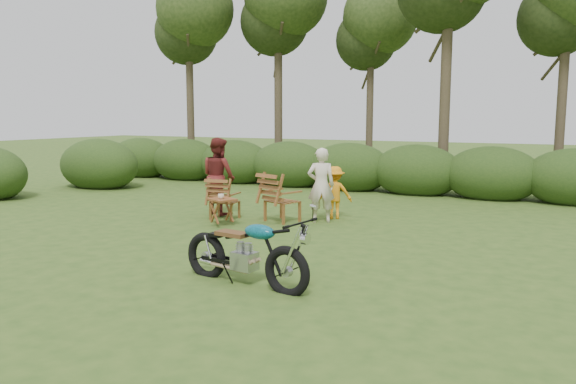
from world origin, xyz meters
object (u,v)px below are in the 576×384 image
at_px(motorcycle, 245,284).
at_px(cup, 221,196).
at_px(child, 334,218).
at_px(adult_b, 219,214).
at_px(adult_a, 321,222).
at_px(lawn_chair_right, 282,221).
at_px(side_table, 222,212).
at_px(lawn_chair_left, 225,219).

distance_m(motorcycle, cup, 3.94).
bearing_deg(cup, child, 47.31).
bearing_deg(adult_b, adult_a, -153.91).
bearing_deg(lawn_chair_right, side_table, 67.35).
bearing_deg(cup, side_table, 107.25).
bearing_deg(lawn_chair_right, adult_b, 14.26).
xyz_separation_m(motorcycle, side_table, (-2.42, 3.11, 0.28)).
relative_size(motorcycle, adult_b, 1.11).
distance_m(lawn_chair_left, adult_b, 0.64).
distance_m(side_table, cup, 0.33).
distance_m(side_table, child, 2.46).
bearing_deg(adult_a, adult_b, -22.57).
height_order(lawn_chair_left, adult_a, adult_a).
height_order(lawn_chair_right, side_table, side_table).
xyz_separation_m(lawn_chair_left, side_table, (0.36, -0.64, 0.28)).
relative_size(lawn_chair_right, child, 0.91).
xyz_separation_m(lawn_chair_right, adult_b, (-1.66, 0.13, 0.00)).
distance_m(motorcycle, lawn_chair_right, 4.37).
xyz_separation_m(cup, adult_a, (1.58, 1.31, -0.60)).
xyz_separation_m(cup, adult_b, (-0.82, 1.14, -0.60)).
bearing_deg(side_table, adult_b, 126.33).
bearing_deg(side_table, lawn_chair_left, 119.04).
bearing_deg(motorcycle, adult_b, 135.81).
bearing_deg(motorcycle, lawn_chair_right, 119.39).
relative_size(lawn_chair_left, adult_b, 0.52).
height_order(cup, adult_b, adult_b).
xyz_separation_m(lawn_chair_right, adult_a, (0.74, 0.29, 0.00)).
distance_m(adult_b, child, 2.59).
relative_size(motorcycle, lawn_chair_right, 1.88).
bearing_deg(adult_a, motorcycle, 74.28).
xyz_separation_m(side_table, adult_a, (1.59, 1.26, -0.28)).
relative_size(lawn_chair_left, cup, 7.12).
height_order(lawn_chair_left, child, child).
relative_size(cup, adult_b, 0.07).
relative_size(lawn_chair_right, side_table, 1.83).
height_order(cup, adult_a, adult_a).
height_order(lawn_chair_right, adult_b, adult_b).
bearing_deg(lawn_chair_right, child, -117.58).
bearing_deg(side_table, lawn_chair_right, 48.62).
xyz_separation_m(motorcycle, child, (-0.73, 4.88, 0.00)).
bearing_deg(adult_a, cup, 13.16).
relative_size(adult_b, child, 1.53).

